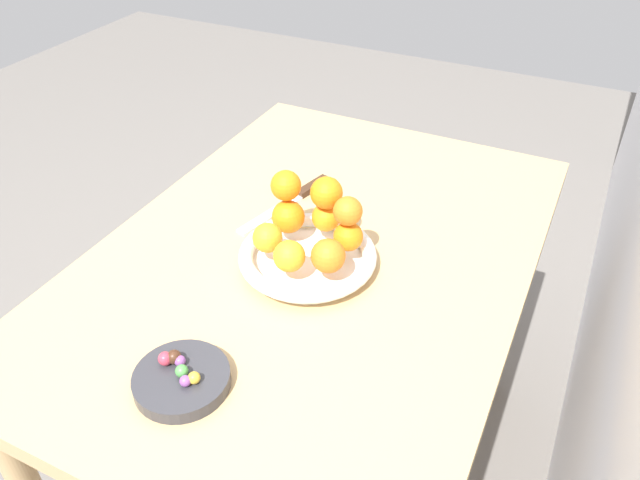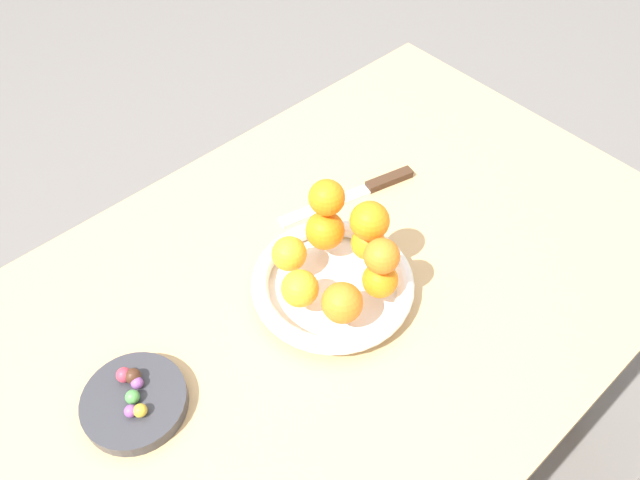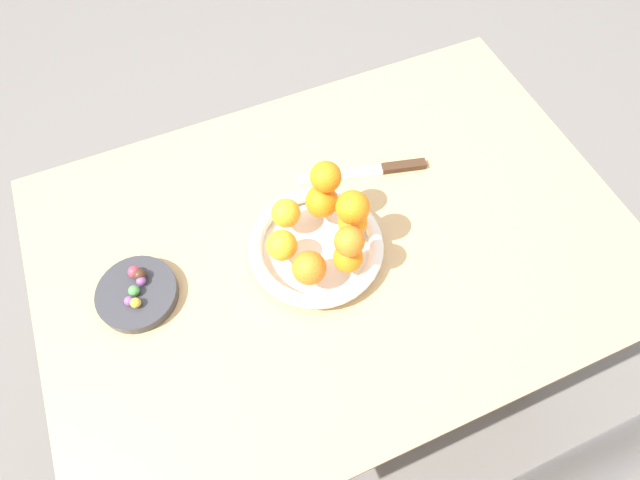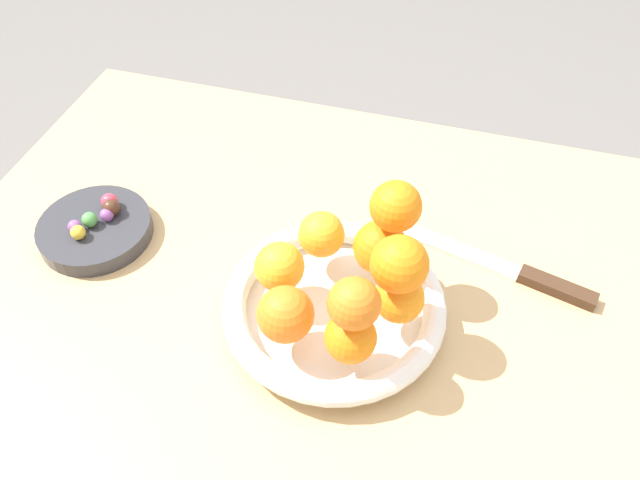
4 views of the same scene
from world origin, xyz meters
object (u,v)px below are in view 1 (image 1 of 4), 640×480
Objects in this scene: fruit_bowl at (308,257)px; candy_ball_1 at (165,359)px; candy_ball_0 at (174,357)px; knife at (293,199)px; dining_table at (315,287)px; orange_4 at (328,256)px; orange_1 at (288,217)px; orange_5 at (348,236)px; orange_8 at (326,193)px; orange_6 at (285,186)px; candy_ball_3 at (194,378)px; orange_7 at (348,211)px; orange_2 at (268,238)px; candy_ball_2 at (182,371)px; candy_ball_4 at (185,381)px; orange_3 at (289,256)px; candy_ball_5 at (180,361)px; candy_dish at (182,380)px; orange_0 at (326,217)px.

fruit_bowl is 11.77× the size of candy_ball_1.
candy_ball_0 reaches higher than knife.
dining_table is 18.66× the size of orange_4.
candy_ball_0 is at bearing -0.99° from orange_1.
orange_5 reaches higher than candy_ball_1.
candy_ball_0 is (0.37, -0.07, -0.09)m from orange_8.
candy_ball_0 and candy_ball_1 have the same top height.
candy_ball_3 is (0.37, 0.05, -0.10)m from orange_6.
fruit_bowl is 4.82× the size of orange_7.
orange_2 is 0.13m from orange_8.
orange_6 reaches higher than dining_table.
fruit_bowl is at bearing 166.95° from candy_ball_1.
orange_2 is 0.23m from knife.
candy_ball_2 is at bearing -15.85° from orange_5.
fruit_bowl is 14.69× the size of candy_ball_4.
orange_3 is (0.06, -0.00, 0.05)m from fruit_bowl.
orange_6 reaches higher than orange_7.
orange_8 is at bearing 168.31° from candy_ball_1.
orange_6 is (-0.11, -0.06, 0.06)m from orange_3.
dining_table is 21.56× the size of orange_7.
orange_7 reaches higher than orange_3.
candy_ball_5 is at bearing -18.72° from orange_5.
dining_table is 20.71× the size of orange_2.
candy_ball_4 reaches higher than candy_dish.
orange_0 is at bearing 171.67° from candy_ball_5.
candy_ball_1 reaches higher than candy_ball_5.
orange_7 is at bearing 176.98° from orange_4.
fruit_bowl is 0.13m from orange_6.
fruit_bowl is 4.50× the size of orange_3.
orange_4 is (0.07, 0.11, -0.00)m from orange_1.
orange_4 reaches higher than knife.
orange_4 is 2.74× the size of candy_ball_0.
orange_5 is 0.05m from orange_7.
orange_6 reaches higher than orange_0.
candy_ball_0 is (-0.02, -0.02, 0.02)m from candy_dish.
orange_5 is at bearing 174.78° from orange_4.
orange_8 reaches higher than candy_ball_4.
orange_3 reaches higher than candy_ball_2.
candy_ball_1 is 1.25× the size of candy_ball_5.
candy_ball_5 is (0.27, -0.11, -0.04)m from orange_4.
orange_1 is at bearing -91.14° from orange_7.
orange_2 and orange_5 have the same top height.
orange_7 reaches higher than candy_ball_2.
candy_ball_0 is (0.34, -0.01, -0.04)m from orange_1.
candy_ball_1 is at bearing -100.51° from candy_ball_3.
orange_4 is 0.08m from orange_7.
orange_6 is at bearing -172.25° from candy_ball_3.
candy_ball_2 is (0.29, 0.02, -0.04)m from orange_2.
candy_dish is 2.38× the size of orange_4.
candy_ball_4 is 0.53m from knife.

